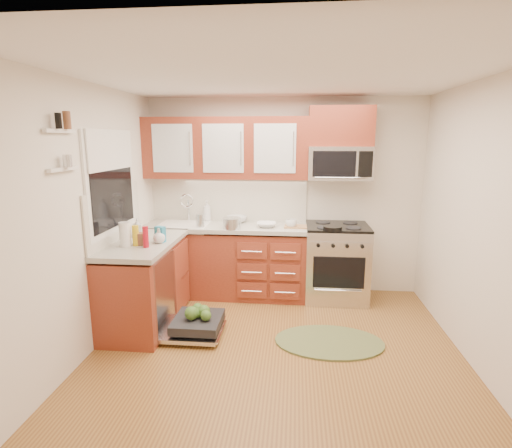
# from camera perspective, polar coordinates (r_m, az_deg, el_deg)

# --- Properties ---
(floor) EXTENTS (3.50, 3.50, 0.00)m
(floor) POSITION_cam_1_polar(r_m,az_deg,el_deg) (3.97, 2.84, -18.04)
(floor) COLOR brown
(floor) RESTS_ON ground
(ceiling) EXTENTS (3.50, 3.50, 0.00)m
(ceiling) POSITION_cam_1_polar(r_m,az_deg,el_deg) (3.47, 3.30, 20.53)
(ceiling) COLOR white
(ceiling) RESTS_ON ground
(wall_back) EXTENTS (3.50, 0.04, 2.50)m
(wall_back) POSITION_cam_1_polar(r_m,az_deg,el_deg) (5.23, 3.95, 3.93)
(wall_back) COLOR silver
(wall_back) RESTS_ON ground
(wall_front) EXTENTS (3.50, 0.04, 2.50)m
(wall_front) POSITION_cam_1_polar(r_m,az_deg,el_deg) (1.84, 0.46, -11.61)
(wall_front) COLOR silver
(wall_front) RESTS_ON ground
(wall_left) EXTENTS (0.04, 3.50, 2.50)m
(wall_left) POSITION_cam_1_polar(r_m,az_deg,el_deg) (3.99, -22.94, 0.43)
(wall_left) COLOR silver
(wall_left) RESTS_ON ground
(wall_right) EXTENTS (0.04, 3.50, 2.50)m
(wall_right) POSITION_cam_1_polar(r_m,az_deg,el_deg) (3.85, 30.03, -0.63)
(wall_right) COLOR silver
(wall_right) RESTS_ON ground
(base_cabinet_back) EXTENTS (2.05, 0.60, 0.85)m
(base_cabinet_back) POSITION_cam_1_polar(r_m,az_deg,el_deg) (5.20, -4.34, -5.47)
(base_cabinet_back) COLOR maroon
(base_cabinet_back) RESTS_ON ground
(base_cabinet_left) EXTENTS (0.60, 1.25, 0.85)m
(base_cabinet_left) POSITION_cam_1_polar(r_m,az_deg,el_deg) (4.54, -15.55, -8.53)
(base_cabinet_left) COLOR maroon
(base_cabinet_left) RESTS_ON ground
(countertop_back) EXTENTS (2.07, 0.64, 0.05)m
(countertop_back) POSITION_cam_1_polar(r_m,az_deg,el_deg) (5.06, -4.45, -0.38)
(countertop_back) COLOR #A9A59A
(countertop_back) RESTS_ON base_cabinet_back
(countertop_left) EXTENTS (0.64, 1.27, 0.05)m
(countertop_left) POSITION_cam_1_polar(r_m,az_deg,el_deg) (4.40, -15.77, -2.73)
(countertop_left) COLOR #A9A59A
(countertop_left) RESTS_ON base_cabinet_left
(backsplash_back) EXTENTS (2.05, 0.02, 0.57)m
(backsplash_back) POSITION_cam_1_polar(r_m,az_deg,el_deg) (5.29, -3.95, 3.59)
(backsplash_back) COLOR beige
(backsplash_back) RESTS_ON ground
(backsplash_left) EXTENTS (0.02, 1.25, 0.57)m
(backsplash_left) POSITION_cam_1_polar(r_m,az_deg,el_deg) (4.45, -19.54, 1.29)
(backsplash_left) COLOR beige
(backsplash_left) RESTS_ON ground
(upper_cabinets) EXTENTS (2.05, 0.35, 0.75)m
(upper_cabinets) POSITION_cam_1_polar(r_m,az_deg,el_deg) (5.08, -4.36, 10.76)
(upper_cabinets) COLOR maroon
(upper_cabinets) RESTS_ON ground
(cabinet_over_mw) EXTENTS (0.76, 0.35, 0.47)m
(cabinet_over_mw) POSITION_cam_1_polar(r_m,az_deg,el_deg) (5.03, 12.01, 13.48)
(cabinet_over_mw) COLOR maroon
(cabinet_over_mw) RESTS_ON ground
(range) EXTENTS (0.76, 0.64, 0.95)m
(range) POSITION_cam_1_polar(r_m,az_deg,el_deg) (5.12, 11.37, -5.38)
(range) COLOR silver
(range) RESTS_ON ground
(microwave) EXTENTS (0.76, 0.38, 0.40)m
(microwave) POSITION_cam_1_polar(r_m,az_deg,el_deg) (5.01, 11.83, 8.52)
(microwave) COLOR silver
(microwave) RESTS_ON ground
(sink) EXTENTS (0.62, 0.50, 0.26)m
(sink) POSITION_cam_1_polar(r_m,az_deg,el_deg) (5.18, -10.19, -1.38)
(sink) COLOR white
(sink) RESTS_ON ground
(dishwasher) EXTENTS (0.70, 0.60, 0.20)m
(dishwasher) POSITION_cam_1_polar(r_m,az_deg,el_deg) (4.30, -8.82, -14.14)
(dishwasher) COLOR silver
(dishwasher) RESTS_ON ground
(window) EXTENTS (0.03, 1.05, 1.05)m
(window) POSITION_cam_1_polar(r_m,az_deg,el_deg) (4.38, -19.99, 5.60)
(window) COLOR white
(window) RESTS_ON ground
(window_blind) EXTENTS (0.02, 0.96, 0.40)m
(window_blind) POSITION_cam_1_polar(r_m,az_deg,el_deg) (4.35, -20.01, 9.93)
(window_blind) COLOR white
(window_blind) RESTS_ON ground
(shelf_upper) EXTENTS (0.04, 0.40, 0.03)m
(shelf_upper) POSITION_cam_1_polar(r_m,az_deg,el_deg) (3.60, -26.24, 11.83)
(shelf_upper) COLOR white
(shelf_upper) RESTS_ON ground
(shelf_lower) EXTENTS (0.04, 0.40, 0.03)m
(shelf_lower) POSITION_cam_1_polar(r_m,az_deg,el_deg) (3.61, -25.80, 7.09)
(shelf_lower) COLOR white
(shelf_lower) RESTS_ON ground
(rug) EXTENTS (1.16, 0.84, 0.02)m
(rug) POSITION_cam_1_polar(r_m,az_deg,el_deg) (4.20, 10.41, -16.23)
(rug) COLOR #5A683B
(rug) RESTS_ON ground
(skillet) EXTENTS (0.25, 0.25, 0.04)m
(skillet) POSITION_cam_1_polar(r_m,az_deg,el_deg) (4.74, 10.88, -0.55)
(skillet) COLOR black
(skillet) RESTS_ON range
(stock_pot) EXTENTS (0.24, 0.24, 0.13)m
(stock_pot) POSITION_cam_1_polar(r_m,az_deg,el_deg) (4.82, -3.49, 0.12)
(stock_pot) COLOR silver
(stock_pot) RESTS_ON countertop_back
(cutting_board) EXTENTS (0.31, 0.21, 0.02)m
(cutting_board) POSITION_cam_1_polar(r_m,az_deg,el_deg) (4.92, 5.85, -0.36)
(cutting_board) COLOR #AC7E4E
(cutting_board) RESTS_ON countertop_back
(canister) EXTENTS (0.11, 0.11, 0.16)m
(canister) POSITION_cam_1_polar(r_m,az_deg,el_deg) (4.92, -8.01, 0.43)
(canister) COLOR silver
(canister) RESTS_ON countertop_back
(paper_towel_roll) EXTENTS (0.11, 0.11, 0.25)m
(paper_towel_roll) POSITION_cam_1_polar(r_m,az_deg,el_deg) (4.23, -18.21, -1.40)
(paper_towel_roll) COLOR white
(paper_towel_roll) RESTS_ON countertop_left
(mustard_bottle) EXTENTS (0.08, 0.08, 0.21)m
(mustard_bottle) POSITION_cam_1_polar(r_m,az_deg,el_deg) (4.22, -16.81, -1.59)
(mustard_bottle) COLOR gold
(mustard_bottle) RESTS_ON countertop_left
(red_bottle) EXTENTS (0.08, 0.08, 0.21)m
(red_bottle) POSITION_cam_1_polar(r_m,az_deg,el_deg) (4.12, -15.48, -1.80)
(red_bottle) COLOR #AA0E1C
(red_bottle) RESTS_ON countertop_left
(wooden_box) EXTENTS (0.14, 0.10, 0.13)m
(wooden_box) POSITION_cam_1_polar(r_m,az_deg,el_deg) (4.24, -16.13, -2.06)
(wooden_box) COLOR brown
(wooden_box) RESTS_ON countertop_left
(blue_carton) EXTENTS (0.12, 0.10, 0.17)m
(blue_carton) POSITION_cam_1_polar(r_m,az_deg,el_deg) (4.30, -13.52, -1.44)
(blue_carton) COLOR teal
(blue_carton) RESTS_ON countertop_left
(bowl_a) EXTENTS (0.25, 0.25, 0.06)m
(bowl_a) POSITION_cam_1_polar(r_m,az_deg,el_deg) (4.91, 1.49, -0.11)
(bowl_a) COLOR #999999
(bowl_a) RESTS_ON countertop_back
(bowl_b) EXTENTS (0.33, 0.33, 0.08)m
(bowl_b) POSITION_cam_1_polar(r_m,az_deg,el_deg) (5.19, -2.75, 0.68)
(bowl_b) COLOR #999999
(bowl_b) RESTS_ON countertop_back
(cup) EXTENTS (0.16, 0.16, 0.11)m
(cup) POSITION_cam_1_polar(r_m,az_deg,el_deg) (4.88, 5.06, 0.08)
(cup) COLOR #999999
(cup) RESTS_ON countertop_back
(soap_bottle_a) EXTENTS (0.11, 0.12, 0.28)m
(soap_bottle_a) POSITION_cam_1_polar(r_m,az_deg,el_deg) (5.29, -7.02, 1.89)
(soap_bottle_a) COLOR #999999
(soap_bottle_a) RESTS_ON countertop_back
(soap_bottle_b) EXTENTS (0.12, 0.12, 0.21)m
(soap_bottle_b) POSITION_cam_1_polar(r_m,az_deg,el_deg) (4.60, -16.61, -0.48)
(soap_bottle_b) COLOR #999999
(soap_bottle_b) RESTS_ON countertop_left
(soap_bottle_c) EXTENTS (0.16, 0.16, 0.16)m
(soap_bottle_c) POSITION_cam_1_polar(r_m,az_deg,el_deg) (4.27, -13.68, -1.62)
(soap_bottle_c) COLOR #999999
(soap_bottle_c) RESTS_ON countertop_left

